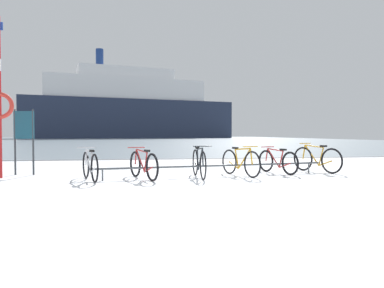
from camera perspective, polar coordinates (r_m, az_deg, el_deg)
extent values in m
cube|color=white|center=(5.43, 10.54, -10.75)|extent=(80.00, 22.00, 0.08)
cube|color=gray|center=(71.03, -7.50, 0.68)|extent=(80.00, 110.00, 0.08)
cube|color=#47474C|center=(16.14, -2.60, -2.43)|extent=(80.00, 0.50, 0.05)
cylinder|color=#4C5156|center=(9.63, 3.61, -3.39)|extent=(6.32, 1.04, 0.05)
cylinder|color=#4C5156|center=(9.00, -13.74, -4.68)|extent=(0.04, 0.04, 0.28)
cylinder|color=#4C5156|center=(11.02, 17.69, -3.56)|extent=(0.04, 0.04, 0.28)
torus|color=black|center=(9.56, -16.18, -3.16)|extent=(0.26, 0.65, 0.67)
torus|color=black|center=(8.63, -14.92, -3.66)|extent=(0.26, 0.65, 0.67)
cylinder|color=silver|center=(9.25, -15.80, -2.57)|extent=(0.20, 0.49, 0.57)
cylinder|color=silver|center=(8.95, -15.39, -2.85)|extent=(0.09, 0.18, 0.50)
cylinder|color=silver|center=(9.17, -15.72, -1.05)|extent=(0.23, 0.60, 0.08)
cylinder|color=silver|center=(8.84, -15.20, -4.03)|extent=(0.17, 0.41, 0.18)
cylinder|color=silver|center=(9.51, -16.15, -2.00)|extent=(0.07, 0.11, 0.40)
cube|color=black|center=(8.86, -15.31, -1.03)|extent=(0.14, 0.22, 0.05)
cylinder|color=silver|center=(9.47, -16.12, -0.53)|extent=(0.44, 0.17, 0.02)
torus|color=black|center=(9.58, -8.82, -3.11)|extent=(0.29, 0.64, 0.67)
torus|color=black|center=(8.62, -6.22, -3.63)|extent=(0.29, 0.64, 0.67)
cylinder|color=#B22D2D|center=(9.25, -8.04, -2.55)|extent=(0.24, 0.52, 0.56)
cylinder|color=#B22D2D|center=(8.94, -7.20, -2.84)|extent=(0.10, 0.19, 0.50)
cylinder|color=#B22D2D|center=(9.17, -7.86, -1.06)|extent=(0.29, 0.65, 0.08)
cylinder|color=#B22D2D|center=(8.83, -6.82, -3.99)|extent=(0.20, 0.44, 0.18)
cylinder|color=#B22D2D|center=(9.53, -8.74, -1.98)|extent=(0.08, 0.12, 0.39)
cube|color=black|center=(8.85, -7.00, -1.04)|extent=(0.15, 0.22, 0.05)
cylinder|color=#B22D2D|center=(9.48, -8.66, -0.53)|extent=(0.44, 0.19, 0.02)
torus|color=black|center=(8.82, 1.73, -3.39)|extent=(0.04, 0.70, 0.70)
torus|color=black|center=(9.88, 0.50, -2.85)|extent=(0.04, 0.70, 0.70)
cylinder|color=#1E2328|center=(9.16, 1.30, -2.39)|extent=(0.04, 0.57, 0.60)
cylinder|color=#1E2328|center=(9.50, 0.90, -2.40)|extent=(0.04, 0.20, 0.53)
cylinder|color=#1E2328|center=(9.22, 1.21, -0.74)|extent=(0.04, 0.70, 0.09)
cylinder|color=#1E2328|center=(9.66, 0.74, -3.42)|extent=(0.04, 0.47, 0.19)
cylinder|color=#1E2328|center=(8.85, 1.68, -2.02)|extent=(0.04, 0.12, 0.42)
cube|color=black|center=(9.57, 0.82, -0.56)|extent=(0.08, 0.20, 0.05)
cylinder|color=#1E2328|center=(8.87, 1.63, -0.35)|extent=(0.46, 0.03, 0.02)
torus|color=black|center=(9.37, 9.36, -3.16)|extent=(0.26, 0.66, 0.68)
torus|color=black|center=(10.21, 5.82, -2.76)|extent=(0.26, 0.66, 0.68)
cylinder|color=gold|center=(9.63, 8.14, -2.29)|extent=(0.21, 0.52, 0.58)
cylinder|color=gold|center=(9.91, 6.99, -2.32)|extent=(0.10, 0.19, 0.52)
cylinder|color=gold|center=(9.68, 7.88, -0.77)|extent=(0.26, 0.65, 0.08)
cylinder|color=gold|center=(10.04, 6.52, -3.28)|extent=(0.18, 0.44, 0.19)
cylinder|color=gold|center=(9.39, 9.22, -1.93)|extent=(0.07, 0.12, 0.41)
cube|color=black|center=(9.95, 6.74, -0.61)|extent=(0.14, 0.22, 0.05)
cylinder|color=gold|center=(9.41, 9.08, -0.40)|extent=(0.44, 0.17, 0.02)
torus|color=black|center=(10.95, 11.42, -2.60)|extent=(0.26, 0.62, 0.64)
torus|color=black|center=(10.20, 15.02, -2.93)|extent=(0.26, 0.62, 0.64)
cylinder|color=#B22D2D|center=(10.70, 12.54, -2.11)|extent=(0.21, 0.51, 0.54)
cylinder|color=#B22D2D|center=(10.45, 13.70, -2.32)|extent=(0.09, 0.19, 0.48)
cylinder|color=#B22D2D|center=(10.63, 12.81, -0.88)|extent=(0.25, 0.63, 0.08)
cylinder|color=#B22D2D|center=(10.36, 14.21, -3.25)|extent=(0.18, 0.43, 0.18)
cylinder|color=#B22D2D|center=(10.91, 11.56, -1.65)|extent=(0.07, 0.12, 0.37)
cube|color=black|center=(10.38, 13.99, -0.84)|extent=(0.14, 0.22, 0.05)
cylinder|color=#B22D2D|center=(10.87, 11.69, -0.44)|extent=(0.44, 0.17, 0.02)
torus|color=black|center=(11.58, 16.88, -2.21)|extent=(0.32, 0.68, 0.72)
torus|color=black|center=(10.93, 20.91, -2.47)|extent=(0.32, 0.68, 0.72)
cylinder|color=gold|center=(11.36, 18.14, -1.65)|extent=(0.24, 0.51, 0.60)
cylinder|color=gold|center=(11.15, 19.45, -1.85)|extent=(0.11, 0.19, 0.54)
cylinder|color=gold|center=(11.30, 18.45, -0.33)|extent=(0.29, 0.63, 0.09)
cylinder|color=gold|center=(11.07, 20.01, -2.84)|extent=(0.21, 0.43, 0.20)
cylinder|color=gold|center=(11.55, 17.03, -1.19)|extent=(0.08, 0.12, 0.42)
cube|color=black|center=(11.09, 19.77, -0.30)|extent=(0.15, 0.22, 0.05)
cylinder|color=gold|center=(11.51, 17.18, 0.09)|extent=(0.43, 0.20, 0.02)
cylinder|color=#33383D|center=(11.01, -25.82, 0.26)|extent=(0.05, 0.05, 1.78)
cylinder|color=#33383D|center=(10.80, -23.47, 0.27)|extent=(0.05, 0.05, 1.78)
cube|color=navy|center=(10.91, -24.69, 2.71)|extent=(0.55, 0.13, 0.75)
cylinder|color=red|center=(10.44, -27.75, 6.42)|extent=(0.08, 0.08, 4.05)
torus|color=red|center=(10.42, -27.73, 5.31)|extent=(0.67, 0.10, 0.67)
cube|color=#232D47|center=(94.14, -9.40, 3.82)|extent=(52.96, 22.07, 9.53)
cube|color=white|center=(94.43, -10.20, 8.31)|extent=(39.96, 17.54, 5.24)
cube|color=white|center=(94.97, -10.21, 10.68)|extent=(24.43, 12.40, 2.67)
cylinder|color=navy|center=(94.43, -14.18, 12.86)|extent=(1.83, 1.83, 4.29)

